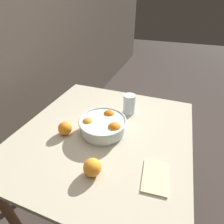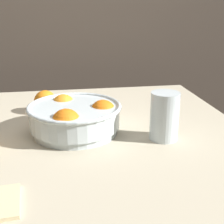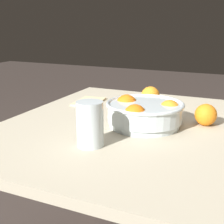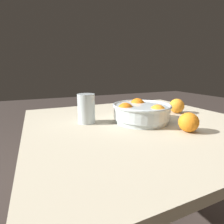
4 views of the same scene
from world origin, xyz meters
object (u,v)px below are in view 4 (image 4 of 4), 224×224
juice_glass (86,110)px  orange_loose_front (189,122)px  orange_loose_near_bowl (177,106)px  fruit_bowl (141,112)px

juice_glass → orange_loose_front: 0.43m
juice_glass → orange_loose_front: (-0.33, 0.28, -0.02)m
orange_loose_near_bowl → orange_loose_front: size_ratio=1.05×
fruit_bowl → orange_loose_front: bearing=115.0°
orange_loose_near_bowl → juice_glass: bearing=-2.2°
juice_glass → orange_loose_near_bowl: 0.52m
fruit_bowl → orange_loose_near_bowl: bearing=-166.8°
juice_glass → orange_loose_near_bowl: (-0.52, 0.02, -0.02)m
juice_glass → orange_loose_near_bowl: size_ratio=1.64×
orange_loose_near_bowl → orange_loose_front: (0.19, 0.26, -0.00)m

